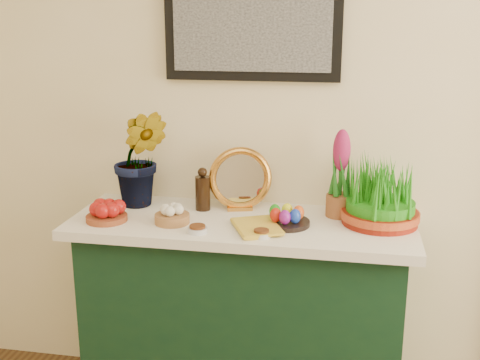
# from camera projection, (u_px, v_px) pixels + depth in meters

# --- Properties ---
(room) EXTENTS (4.50, 4.54, 2.72)m
(room) POSITION_uv_depth(u_px,v_px,m) (281.00, 10.00, 0.39)
(room) COLOR brown
(room) RESTS_ON ground
(sideboard) EXTENTS (1.30, 0.45, 0.85)m
(sideboard) POSITION_uv_depth(u_px,v_px,m) (242.00, 321.00, 2.59)
(sideboard) COLOR #12311A
(sideboard) RESTS_ON ground
(tablecloth) EXTENTS (1.40, 0.55, 0.04)m
(tablecloth) POSITION_uv_depth(u_px,v_px,m) (242.00, 224.00, 2.47)
(tablecloth) COLOR white
(tablecloth) RESTS_ON sideboard
(hyacinth_green) EXTENTS (0.31, 0.28, 0.56)m
(hyacinth_green) POSITION_uv_depth(u_px,v_px,m) (140.00, 143.00, 2.57)
(hyacinth_green) COLOR #216E1C
(hyacinth_green) RESTS_ON tablecloth
(apple_bowl) EXTENTS (0.22, 0.22, 0.08)m
(apple_bowl) POSITION_uv_depth(u_px,v_px,m) (106.00, 212.00, 2.43)
(apple_bowl) COLOR brown
(apple_bowl) RESTS_ON tablecloth
(garlic_basket) EXTENTS (0.17, 0.17, 0.08)m
(garlic_basket) POSITION_uv_depth(u_px,v_px,m) (172.00, 215.00, 2.41)
(garlic_basket) COLOR #B17547
(garlic_basket) RESTS_ON tablecloth
(vinegar_cruet) EXTENTS (0.06, 0.06, 0.19)m
(vinegar_cruet) POSITION_uv_depth(u_px,v_px,m) (203.00, 191.00, 2.56)
(vinegar_cruet) COLOR black
(vinegar_cruet) RESTS_ON tablecloth
(mirror) EXTENTS (0.28, 0.13, 0.27)m
(mirror) POSITION_uv_depth(u_px,v_px,m) (240.00, 179.00, 2.56)
(mirror) COLOR gold
(mirror) RESTS_ON tablecloth
(book) EXTENTS (0.22, 0.26, 0.03)m
(book) POSITION_uv_depth(u_px,v_px,m) (236.00, 228.00, 2.32)
(book) COLOR gold
(book) RESTS_ON tablecloth
(spice_dish_left) EXTENTS (0.08, 0.08, 0.03)m
(spice_dish_left) POSITION_uv_depth(u_px,v_px,m) (197.00, 229.00, 2.31)
(spice_dish_left) COLOR silver
(spice_dish_left) RESTS_ON tablecloth
(spice_dish_right) EXTENTS (0.07, 0.07, 0.03)m
(spice_dish_right) POSITION_uv_depth(u_px,v_px,m) (261.00, 233.00, 2.27)
(spice_dish_right) COLOR silver
(spice_dish_right) RESTS_ON tablecloth
(egg_plate) EXTENTS (0.24, 0.24, 0.08)m
(egg_plate) POSITION_uv_depth(u_px,v_px,m) (286.00, 218.00, 2.38)
(egg_plate) COLOR black
(egg_plate) RESTS_ON tablecloth
(hyacinth_pink) EXTENTS (0.11, 0.11, 0.37)m
(hyacinth_pink) POSITION_uv_depth(u_px,v_px,m) (341.00, 178.00, 2.46)
(hyacinth_pink) COLOR #94552D
(hyacinth_pink) RESTS_ON tablecloth
(wheatgrass_sabzeh) EXTENTS (0.31, 0.31, 0.26)m
(wheatgrass_sabzeh) POSITION_uv_depth(u_px,v_px,m) (381.00, 197.00, 2.38)
(wheatgrass_sabzeh) COLOR maroon
(wheatgrass_sabzeh) RESTS_ON tablecloth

